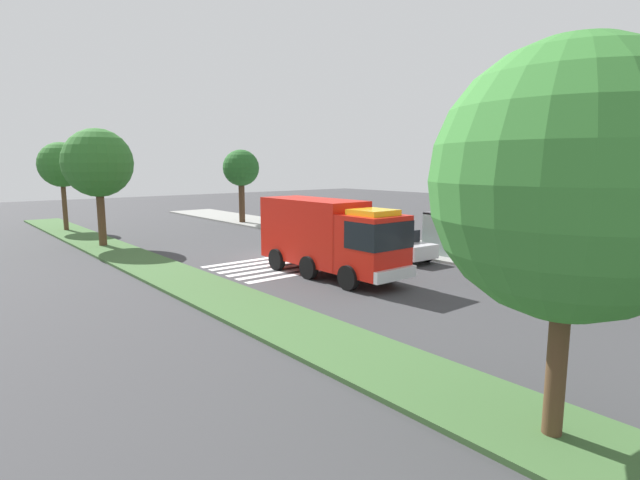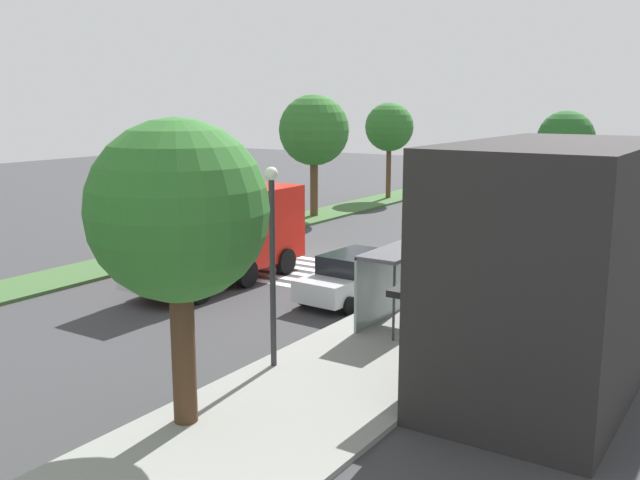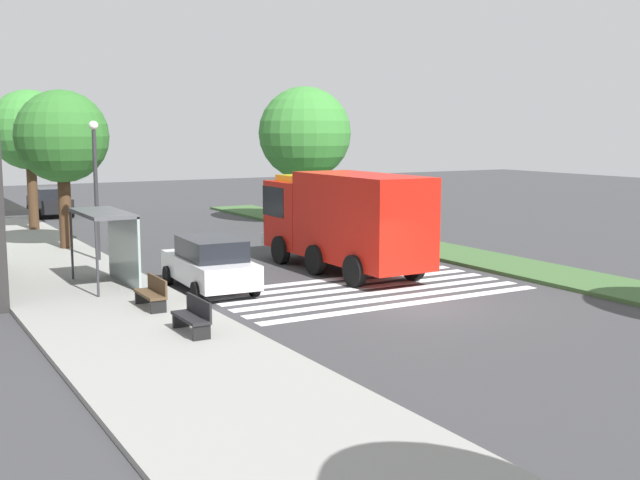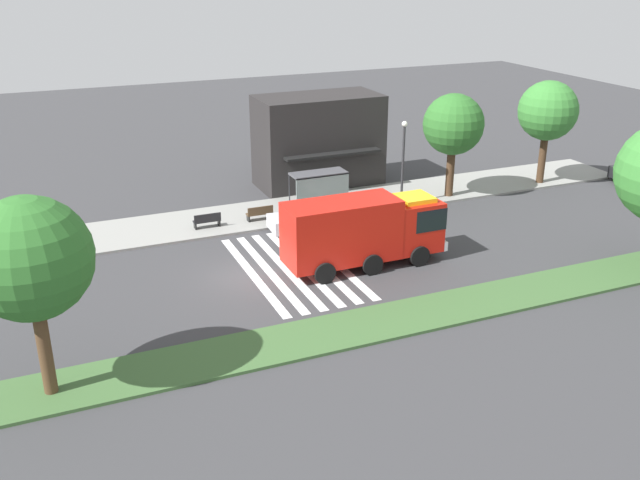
{
  "view_description": "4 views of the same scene",
  "coord_description": "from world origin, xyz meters",
  "px_view_note": "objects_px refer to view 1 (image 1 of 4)",
  "views": [
    {
      "loc": [
        23.66,
        -16.38,
        5.36
      ],
      "look_at": [
        3.18,
        0.51,
        1.28
      ],
      "focal_mm": 27.54,
      "sensor_mm": 36.0,
      "label": 1
    },
    {
      "loc": [
        27.02,
        17.4,
        7.26
      ],
      "look_at": [
        3.33,
        1.93,
        1.71
      ],
      "focal_mm": 39.87,
      "sensor_mm": 36.0,
      "label": 2
    },
    {
      "loc": [
        -18.5,
        13.94,
        5.23
      ],
      "look_at": [
        3.22,
        1.37,
        1.68
      ],
      "focal_mm": 43.84,
      "sensor_mm": 36.0,
      "label": 3
    },
    {
      "loc": [
        -9.44,
        -31.29,
        15.05
      ],
      "look_at": [
        4.09,
        0.41,
        1.13
      ],
      "focal_mm": 39.6,
      "sensor_mm": 36.0,
      "label": 4
    }
  ],
  "objects_px": {
    "parked_car_west": "(395,244)",
    "bench_near_shelter": "(398,240)",
    "street_lamp": "(536,207)",
    "median_tree_far_west": "(61,165)",
    "median_tree_center": "(571,182)",
    "sidewalk_tree_west": "(633,176)",
    "bench_west_of_shelter": "(362,235)",
    "median_tree_west": "(98,163)",
    "sidewalk_tree_far_west": "(241,169)",
    "bus_stop_shelter": "(451,226)",
    "fire_truck": "(332,235)"
  },
  "relations": [
    {
      "from": "bench_near_shelter",
      "to": "sidewalk_tree_west",
      "type": "height_order",
      "value": "sidewalk_tree_west"
    },
    {
      "from": "sidewalk_tree_west",
      "to": "median_tree_center",
      "type": "relative_size",
      "value": 0.91
    },
    {
      "from": "fire_truck",
      "to": "bench_near_shelter",
      "type": "height_order",
      "value": "fire_truck"
    },
    {
      "from": "fire_truck",
      "to": "sidewalk_tree_far_west",
      "type": "bearing_deg",
      "value": 160.0
    },
    {
      "from": "bench_near_shelter",
      "to": "street_lamp",
      "type": "relative_size",
      "value": 0.29
    },
    {
      "from": "sidewalk_tree_far_west",
      "to": "median_tree_far_west",
      "type": "distance_m",
      "value": 14.5
    },
    {
      "from": "bus_stop_shelter",
      "to": "street_lamp",
      "type": "xyz_separation_m",
      "value": [
        5.3,
        -0.82,
        1.51
      ]
    },
    {
      "from": "parked_car_west",
      "to": "median_tree_west",
      "type": "relative_size",
      "value": 0.63
    },
    {
      "from": "bench_west_of_shelter",
      "to": "median_tree_west",
      "type": "relative_size",
      "value": 0.21
    },
    {
      "from": "bus_stop_shelter",
      "to": "median_tree_west",
      "type": "xyz_separation_m",
      "value": [
        -16.89,
        -14.24,
        3.56
      ]
    },
    {
      "from": "fire_truck",
      "to": "sidewalk_tree_west",
      "type": "xyz_separation_m",
      "value": [
        10.09,
        7.79,
        2.87
      ]
    },
    {
      "from": "street_lamp",
      "to": "median_tree_west",
      "type": "height_order",
      "value": "median_tree_west"
    },
    {
      "from": "parked_car_west",
      "to": "median_tree_center",
      "type": "distance_m",
      "value": 19.09
    },
    {
      "from": "bus_stop_shelter",
      "to": "bench_west_of_shelter",
      "type": "height_order",
      "value": "bus_stop_shelter"
    },
    {
      "from": "street_lamp",
      "to": "median_tree_center",
      "type": "distance_m",
      "value": 15.4
    },
    {
      "from": "bench_near_shelter",
      "to": "parked_car_west",
      "type": "bearing_deg",
      "value": -51.32
    },
    {
      "from": "fire_truck",
      "to": "median_tree_far_west",
      "type": "relative_size",
      "value": 1.22
    },
    {
      "from": "sidewalk_tree_far_west",
      "to": "sidewalk_tree_west",
      "type": "height_order",
      "value": "sidewalk_tree_west"
    },
    {
      "from": "bench_west_of_shelter",
      "to": "fire_truck",
      "type": "bearing_deg",
      "value": -52.41
    },
    {
      "from": "bus_stop_shelter",
      "to": "median_tree_far_west",
      "type": "distance_m",
      "value": 30.64
    },
    {
      "from": "bench_west_of_shelter",
      "to": "median_tree_center",
      "type": "xyz_separation_m",
      "value": [
        19.94,
        -14.25,
        4.45
      ]
    },
    {
      "from": "median_tree_west",
      "to": "fire_truck",
      "type": "bearing_deg",
      "value": 20.69
    },
    {
      "from": "bench_near_shelter",
      "to": "median_tree_center",
      "type": "bearing_deg",
      "value": -40.52
    },
    {
      "from": "bench_near_shelter",
      "to": "sidewalk_tree_far_west",
      "type": "relative_size",
      "value": 0.24
    },
    {
      "from": "bench_west_of_shelter",
      "to": "median_tree_west",
      "type": "height_order",
      "value": "median_tree_west"
    },
    {
      "from": "bus_stop_shelter",
      "to": "sidewalk_tree_west",
      "type": "bearing_deg",
      "value": -2.65
    },
    {
      "from": "fire_truck",
      "to": "sidewalk_tree_west",
      "type": "distance_m",
      "value": 13.07
    },
    {
      "from": "sidewalk_tree_west",
      "to": "sidewalk_tree_far_west",
      "type": "bearing_deg",
      "value": 180.0
    },
    {
      "from": "bus_stop_shelter",
      "to": "sidewalk_tree_west",
      "type": "height_order",
      "value": "sidewalk_tree_west"
    },
    {
      "from": "median_tree_center",
      "to": "bus_stop_shelter",
      "type": "bearing_deg",
      "value": 131.66
    },
    {
      "from": "bus_stop_shelter",
      "to": "street_lamp",
      "type": "bearing_deg",
      "value": -8.83
    },
    {
      "from": "bus_stop_shelter",
      "to": "fire_truck",
      "type": "bearing_deg",
      "value": -96.47
    },
    {
      "from": "bus_stop_shelter",
      "to": "sidewalk_tree_west",
      "type": "distance_m",
      "value": 9.65
    },
    {
      "from": "median_tree_west",
      "to": "median_tree_far_west",
      "type": "bearing_deg",
      "value": 180.0
    },
    {
      "from": "street_lamp",
      "to": "median_tree_far_west",
      "type": "xyz_separation_m",
      "value": [
        -32.21,
        -13.42,
        1.94
      ]
    },
    {
      "from": "fire_truck",
      "to": "sidewalk_tree_west",
      "type": "height_order",
      "value": "sidewalk_tree_west"
    },
    {
      "from": "bus_stop_shelter",
      "to": "median_tree_center",
      "type": "height_order",
      "value": "median_tree_center"
    },
    {
      "from": "bus_stop_shelter",
      "to": "median_tree_far_west",
      "type": "bearing_deg",
      "value": -152.1
    },
    {
      "from": "street_lamp",
      "to": "median_tree_west",
      "type": "relative_size",
      "value": 0.72
    },
    {
      "from": "parked_car_west",
      "to": "sidewalk_tree_west",
      "type": "bearing_deg",
      "value": 14.26
    },
    {
      "from": "bench_west_of_shelter",
      "to": "median_tree_center",
      "type": "height_order",
      "value": "median_tree_center"
    },
    {
      "from": "bench_near_shelter",
      "to": "sidewalk_tree_west",
      "type": "bearing_deg",
      "value": -1.88
    },
    {
      "from": "bench_west_of_shelter",
      "to": "street_lamp",
      "type": "height_order",
      "value": "street_lamp"
    },
    {
      "from": "sidewalk_tree_far_west",
      "to": "street_lamp",
      "type": "bearing_deg",
      "value": -0.82
    },
    {
      "from": "parked_car_west",
      "to": "bench_near_shelter",
      "type": "relative_size",
      "value": 2.99
    },
    {
      "from": "median_tree_far_west",
      "to": "median_tree_center",
      "type": "bearing_deg",
      "value": -0.0
    },
    {
      "from": "street_lamp",
      "to": "sidewalk_tree_west",
      "type": "height_order",
      "value": "sidewalk_tree_west"
    },
    {
      "from": "bench_near_shelter",
      "to": "median_tree_far_west",
      "type": "bearing_deg",
      "value": -148.11
    },
    {
      "from": "sidewalk_tree_far_west",
      "to": "median_tree_west",
      "type": "relative_size",
      "value": 0.87
    },
    {
      "from": "bench_west_of_shelter",
      "to": "sidewalk_tree_far_west",
      "type": "distance_m",
      "value": 15.89
    }
  ]
}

